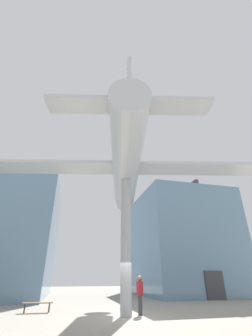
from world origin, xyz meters
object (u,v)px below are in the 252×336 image
at_px(visitor_person, 140,291).
at_px(plaza_bench, 38,304).
at_px(support_pylon_central, 126,240).
at_px(suspended_airplane, 126,169).

height_order(visitor_person, plaza_bench, visitor_person).
xyz_separation_m(support_pylon_central, plaza_bench, (-4.52, 2.63, -3.26)).
bearing_deg(suspended_airplane, visitor_person, 22.43).
distance_m(support_pylon_central, plaza_bench, 6.16).
height_order(support_pylon_central, visitor_person, support_pylon_central).
distance_m(suspended_airplane, plaza_bench, 9.39).
xyz_separation_m(visitor_person, plaza_bench, (-5.38, 2.28, -0.66)).
bearing_deg(visitor_person, plaza_bench, -121.30).
height_order(suspended_airplane, visitor_person, suspended_airplane).
xyz_separation_m(support_pylon_central, visitor_person, (0.86, 0.35, -2.60)).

